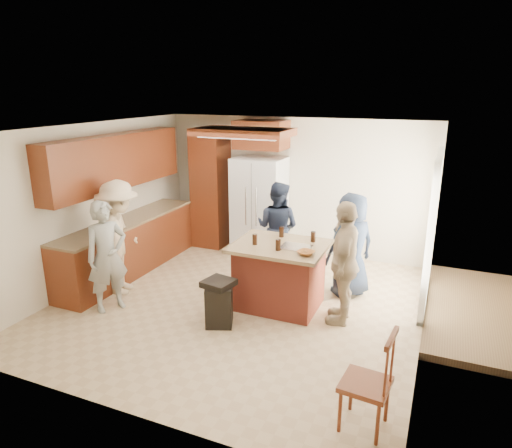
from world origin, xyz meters
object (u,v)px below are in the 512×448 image
at_px(person_behind_left, 277,228).
at_px(spindle_chair, 368,385).
at_px(person_behind_right, 351,245).
at_px(kitchen_island, 279,275).
at_px(person_counter, 120,238).
at_px(person_side_right, 344,263).
at_px(refrigerator, 259,206).
at_px(person_front_left, 107,256).
at_px(trash_bin, 219,302).

bearing_deg(person_behind_left, spindle_chair, 128.06).
distance_m(person_behind_right, kitchen_island, 1.18).
xyz_separation_m(person_counter, spindle_chair, (3.93, -1.52, -0.41)).
bearing_deg(spindle_chair, person_behind_left, 122.66).
relative_size(kitchen_island, spindle_chair, 1.29).
bearing_deg(person_side_right, refrigerator, -139.59).
distance_m(person_side_right, person_counter, 3.30).
xyz_separation_m(person_side_right, spindle_chair, (0.65, -1.91, -0.37)).
xyz_separation_m(person_behind_left, refrigerator, (-0.62, 0.72, 0.13)).
xyz_separation_m(person_side_right, refrigerator, (-2.02, 2.01, 0.07)).
relative_size(person_side_right, spindle_chair, 1.66).
relative_size(person_behind_left, person_counter, 0.89).
xyz_separation_m(person_front_left, person_behind_right, (2.99, 1.77, -0.00)).
height_order(person_side_right, refrigerator, refrigerator).
relative_size(person_front_left, person_behind_right, 1.00).
relative_size(person_front_left, refrigerator, 0.87).
xyz_separation_m(trash_bin, spindle_chair, (2.11, -1.18, 0.13)).
distance_m(person_front_left, person_behind_right, 3.48).
bearing_deg(person_counter, person_behind_left, -66.72).
height_order(person_front_left, person_behind_left, person_front_left).
bearing_deg(person_behind_right, person_behind_left, -63.08).
bearing_deg(person_behind_left, trash_bin, 93.65).
distance_m(refrigerator, kitchen_island, 2.26).
relative_size(person_behind_right, kitchen_island, 1.22).
relative_size(person_front_left, person_side_right, 0.95).
bearing_deg(person_side_right, person_behind_left, -137.41).
relative_size(refrigerator, kitchen_island, 1.41).
distance_m(person_side_right, spindle_chair, 2.05).
bearing_deg(kitchen_island, person_front_left, -155.18).
distance_m(person_front_left, refrigerator, 3.11).
height_order(person_front_left, trash_bin, person_front_left).
bearing_deg(person_side_right, kitchen_island, -99.83).
relative_size(person_front_left, kitchen_island, 1.22).
bearing_deg(refrigerator, person_behind_right, -30.87).
bearing_deg(kitchen_island, person_side_right, -5.06).
xyz_separation_m(person_behind_right, person_counter, (-3.20, -1.24, 0.08)).
height_order(person_behind_left, person_side_right, person_side_right).
bearing_deg(person_behind_right, person_front_left, -14.16).
xyz_separation_m(person_counter, trash_bin, (1.82, -0.34, -0.55)).
xyz_separation_m(person_behind_right, person_side_right, (0.08, -0.85, 0.04)).
bearing_deg(person_front_left, kitchen_island, -36.16).
height_order(person_counter, refrigerator, refrigerator).
distance_m(person_behind_left, person_counter, 2.52).
relative_size(refrigerator, trash_bin, 2.86).
height_order(person_behind_left, spindle_chair, person_behind_left).
height_order(person_side_right, trash_bin, person_side_right).
xyz_separation_m(person_behind_right, trash_bin, (-1.38, -1.58, -0.46)).
bearing_deg(refrigerator, kitchen_island, -60.24).
bearing_deg(trash_bin, person_behind_right, 48.98).
bearing_deg(person_behind_right, trash_bin, 4.28).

